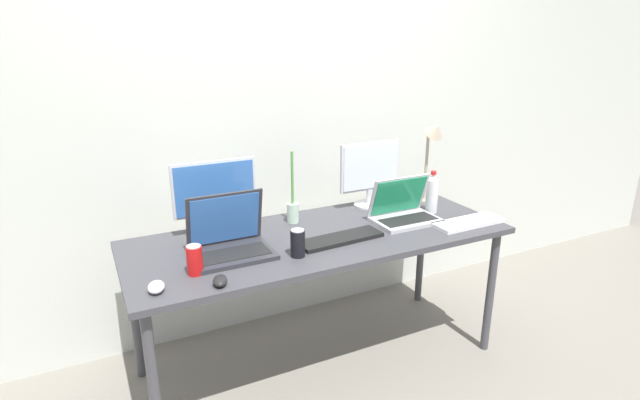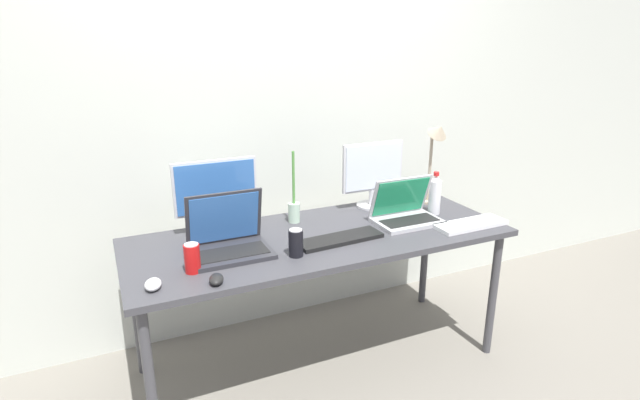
{
  "view_description": "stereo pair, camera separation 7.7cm",
  "coord_description": "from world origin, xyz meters",
  "px_view_note": "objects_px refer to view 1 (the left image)",
  "views": [
    {
      "loc": [
        -1.02,
        -2.06,
        1.68
      ],
      "look_at": [
        0.0,
        0.0,
        0.92
      ],
      "focal_mm": 28.0,
      "sensor_mm": 36.0,
      "label": 1
    },
    {
      "loc": [
        -0.95,
        -2.09,
        1.68
      ],
      "look_at": [
        0.0,
        0.0,
        0.92
      ],
      "focal_mm": 28.0,
      "sensor_mm": 36.0,
      "label": 2
    }
  ],
  "objects_px": {
    "monitor_center": "(370,172)",
    "keyboard_aux": "(468,222)",
    "laptop_silver": "(230,240)",
    "soda_can_by_laptop": "(298,243)",
    "water_bottle": "(432,194)",
    "mouse_by_laptop": "(220,281)",
    "mouse_by_keyboard": "(156,287)",
    "bamboo_vase": "(293,209)",
    "desk_lamp": "(432,147)",
    "keyboard_main": "(340,239)",
    "work_desk": "(320,245)",
    "soda_can_near_keyboard": "(195,260)",
    "laptop_secondary": "(403,211)",
    "monitor_left": "(215,195)"
  },
  "relations": [
    {
      "from": "bamboo_vase",
      "to": "keyboard_main",
      "type": "bearing_deg",
      "value": -72.63
    },
    {
      "from": "laptop_silver",
      "to": "mouse_by_laptop",
      "type": "distance_m",
      "value": 0.31
    },
    {
      "from": "water_bottle",
      "to": "bamboo_vase",
      "type": "xyz_separation_m",
      "value": [
        -0.75,
        0.2,
        -0.03
      ]
    },
    {
      "from": "mouse_by_laptop",
      "to": "water_bottle",
      "type": "relative_size",
      "value": 0.38
    },
    {
      "from": "mouse_by_keyboard",
      "to": "water_bottle",
      "type": "distance_m",
      "value": 1.55
    },
    {
      "from": "mouse_by_laptop",
      "to": "desk_lamp",
      "type": "bearing_deg",
      "value": 35.01
    },
    {
      "from": "water_bottle",
      "to": "desk_lamp",
      "type": "relative_size",
      "value": 0.48
    },
    {
      "from": "keyboard_aux",
      "to": "desk_lamp",
      "type": "xyz_separation_m",
      "value": [
        0.04,
        0.38,
        0.33
      ]
    },
    {
      "from": "mouse_by_keyboard",
      "to": "bamboo_vase",
      "type": "distance_m",
      "value": 0.9
    },
    {
      "from": "monitor_center",
      "to": "laptop_secondary",
      "type": "relative_size",
      "value": 1.09
    },
    {
      "from": "soda_can_near_keyboard",
      "to": "desk_lamp",
      "type": "xyz_separation_m",
      "value": [
        1.45,
        0.32,
        0.28
      ]
    },
    {
      "from": "laptop_secondary",
      "to": "mouse_by_laptop",
      "type": "distance_m",
      "value": 1.11
    },
    {
      "from": "laptop_silver",
      "to": "soda_can_by_laptop",
      "type": "relative_size",
      "value": 2.79
    },
    {
      "from": "work_desk",
      "to": "keyboard_main",
      "type": "bearing_deg",
      "value": -65.41
    },
    {
      "from": "water_bottle",
      "to": "soda_can_by_laptop",
      "type": "bearing_deg",
      "value": -167.19
    },
    {
      "from": "laptop_secondary",
      "to": "desk_lamp",
      "type": "distance_m",
      "value": 0.46
    },
    {
      "from": "mouse_by_keyboard",
      "to": "bamboo_vase",
      "type": "height_order",
      "value": "bamboo_vase"
    },
    {
      "from": "monitor_left",
      "to": "laptop_secondary",
      "type": "xyz_separation_m",
      "value": [
        0.93,
        -0.28,
        -0.14
      ]
    },
    {
      "from": "work_desk",
      "to": "monitor_center",
      "type": "relative_size",
      "value": 5.01
    },
    {
      "from": "monitor_left",
      "to": "laptop_secondary",
      "type": "relative_size",
      "value": 1.21
    },
    {
      "from": "monitor_left",
      "to": "bamboo_vase",
      "type": "height_order",
      "value": "bamboo_vase"
    },
    {
      "from": "laptop_silver",
      "to": "keyboard_aux",
      "type": "xyz_separation_m",
      "value": [
        1.22,
        -0.2,
        -0.05
      ]
    },
    {
      "from": "laptop_secondary",
      "to": "soda_can_by_laptop",
      "type": "xyz_separation_m",
      "value": [
        -0.69,
        -0.16,
        0.01
      ]
    },
    {
      "from": "water_bottle",
      "to": "mouse_by_keyboard",
      "type": "bearing_deg",
      "value": -170.28
    },
    {
      "from": "bamboo_vase",
      "to": "laptop_silver",
      "type": "bearing_deg",
      "value": -149.98
    },
    {
      "from": "work_desk",
      "to": "mouse_by_laptop",
      "type": "relative_size",
      "value": 20.93
    },
    {
      "from": "laptop_silver",
      "to": "soda_can_near_keyboard",
      "type": "distance_m",
      "value": 0.23
    },
    {
      "from": "work_desk",
      "to": "desk_lamp",
      "type": "relative_size",
      "value": 3.82
    },
    {
      "from": "mouse_by_laptop",
      "to": "water_bottle",
      "type": "distance_m",
      "value": 1.33
    },
    {
      "from": "mouse_by_keyboard",
      "to": "mouse_by_laptop",
      "type": "relative_size",
      "value": 1.04
    },
    {
      "from": "desk_lamp",
      "to": "bamboo_vase",
      "type": "bearing_deg",
      "value": 175.97
    },
    {
      "from": "keyboard_main",
      "to": "keyboard_aux",
      "type": "xyz_separation_m",
      "value": [
        0.71,
        -0.1,
        0.0
      ]
    },
    {
      "from": "keyboard_aux",
      "to": "bamboo_vase",
      "type": "relative_size",
      "value": 1.03
    },
    {
      "from": "soda_can_by_laptop",
      "to": "mouse_by_laptop",
      "type": "bearing_deg",
      "value": -163.89
    },
    {
      "from": "water_bottle",
      "to": "laptop_silver",
      "type": "bearing_deg",
      "value": -178.02
    },
    {
      "from": "bamboo_vase",
      "to": "desk_lamp",
      "type": "xyz_separation_m",
      "value": [
        0.85,
        -0.06,
        0.26
      ]
    },
    {
      "from": "laptop_silver",
      "to": "laptop_secondary",
      "type": "relative_size",
      "value": 1.02
    },
    {
      "from": "monitor_center",
      "to": "soda_can_near_keyboard",
      "type": "relative_size",
      "value": 2.98
    },
    {
      "from": "keyboard_aux",
      "to": "monitor_left",
      "type": "bearing_deg",
      "value": 157.32
    },
    {
      "from": "work_desk",
      "to": "keyboard_aux",
      "type": "bearing_deg",
      "value": -16.11
    },
    {
      "from": "desk_lamp",
      "to": "keyboard_main",
      "type": "bearing_deg",
      "value": -159.76
    },
    {
      "from": "water_bottle",
      "to": "soda_can_by_laptop",
      "type": "height_order",
      "value": "water_bottle"
    },
    {
      "from": "mouse_by_laptop",
      "to": "desk_lamp",
      "type": "xyz_separation_m",
      "value": [
        1.38,
        0.46,
        0.32
      ]
    },
    {
      "from": "keyboard_aux",
      "to": "soda_can_by_laptop",
      "type": "bearing_deg",
      "value": 177.12
    },
    {
      "from": "work_desk",
      "to": "soda_can_by_laptop",
      "type": "relative_size",
      "value": 14.96
    },
    {
      "from": "water_bottle",
      "to": "keyboard_aux",
      "type": "bearing_deg",
      "value": -76.84
    },
    {
      "from": "water_bottle",
      "to": "bamboo_vase",
      "type": "bearing_deg",
      "value": 165.31
    },
    {
      "from": "bamboo_vase",
      "to": "desk_lamp",
      "type": "height_order",
      "value": "desk_lamp"
    },
    {
      "from": "work_desk",
      "to": "keyboard_main",
      "type": "relative_size",
      "value": 4.42
    },
    {
      "from": "monitor_center",
      "to": "keyboard_aux",
      "type": "bearing_deg",
      "value": -57.76
    }
  ]
}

